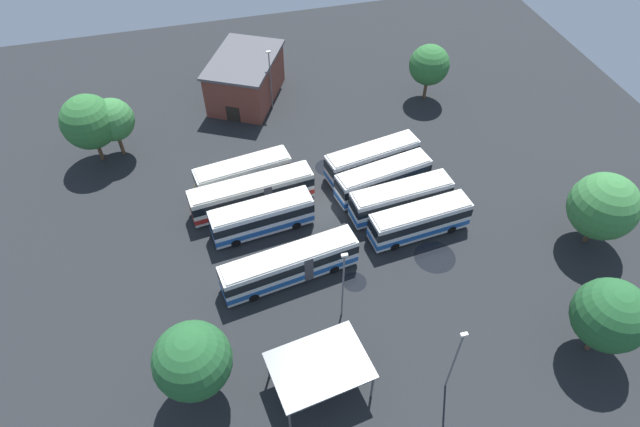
# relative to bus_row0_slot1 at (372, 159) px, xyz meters

# --- Properties ---
(ground_plane) EXTENTS (91.80, 91.80, 0.00)m
(ground_plane) POSITION_rel_bus_row0_slot1_xyz_m (6.63, 4.49, -1.89)
(ground_plane) COLOR black
(bus_row0_slot1) EXTENTS (11.40, 4.65, 3.59)m
(bus_row0_slot1) POSITION_rel_bus_row0_slot1_xyz_m (0.00, 0.00, 0.00)
(bus_row0_slot1) COLOR silver
(bus_row0_slot1) RESTS_ON ground_plane
(bus_row0_slot2) EXTENTS (11.19, 4.58, 3.59)m
(bus_row0_slot2) POSITION_rel_bus_row0_slot1_xyz_m (-0.12, 3.39, -0.00)
(bus_row0_slot2) COLOR silver
(bus_row0_slot2) RESTS_ON ground_plane
(bus_row0_slot3) EXTENTS (11.24, 3.64, 3.59)m
(bus_row0_slot3) POSITION_rel_bus_row0_slot1_xyz_m (-0.91, 6.86, -0.00)
(bus_row0_slot3) COLOR silver
(bus_row0_slot3) RESTS_ON ground_plane
(bus_row0_slot4) EXTENTS (10.83, 3.67, 3.59)m
(bus_row0_slot4) POSITION_rel_bus_row0_slot1_xyz_m (-1.66, 10.32, -0.00)
(bus_row0_slot4) COLOR silver
(bus_row0_slot4) RESTS_ON ground_plane
(bus_row1_slot0) EXTENTS (10.95, 4.22, 3.59)m
(bus_row1_slot0) POSITION_rel_bus_row0_slot1_xyz_m (14.70, -1.19, -0.00)
(bus_row1_slot0) COLOR silver
(bus_row1_slot0) RESTS_ON ground_plane
(bus_row1_slot1) EXTENTS (13.61, 4.16, 3.59)m
(bus_row1_slot1) POSITION_rel_bus_row0_slot1_xyz_m (14.22, 1.99, 0.00)
(bus_row1_slot1) COLOR silver
(bus_row1_slot1) RESTS_ON ground_plane
(bus_row1_slot2) EXTENTS (10.85, 3.83, 3.59)m
(bus_row1_slot2) POSITION_rel_bus_row0_slot1_xyz_m (13.89, 5.69, -0.00)
(bus_row1_slot2) COLOR silver
(bus_row1_slot2) RESTS_ON ground_plane
(bus_row1_slot4) EXTENTS (13.64, 4.62, 3.59)m
(bus_row1_slot4) POSITION_rel_bus_row0_slot1_xyz_m (12.43, 12.51, 0.00)
(bus_row1_slot4) COLOR silver
(bus_row1_slot4) RESTS_ON ground_plane
(depot_building) EXTENTS (12.40, 13.94, 5.97)m
(depot_building) POSITION_rel_bus_row0_slot1_xyz_m (11.50, -18.52, 1.11)
(depot_building) COLOR brown
(depot_building) RESTS_ON ground_plane
(maintenance_shelter) EXTENTS (8.41, 6.59, 3.61)m
(maintenance_shelter) POSITION_rel_bus_row0_slot1_xyz_m (12.59, 24.15, 1.51)
(maintenance_shelter) COLOR slate
(maintenance_shelter) RESTS_ON ground_plane
(lamp_post_near_entrance) EXTENTS (0.56, 0.28, 8.71)m
(lamp_post_near_entrance) POSITION_rel_bus_row0_slot1_xyz_m (8.85, 17.89, 2.88)
(lamp_post_near_entrance) COLOR slate
(lamp_post_near_entrance) RESTS_ON ground_plane
(lamp_post_mid_lot) EXTENTS (0.56, 0.28, 8.30)m
(lamp_post_mid_lot) POSITION_rel_bus_row0_slot1_xyz_m (8.65, -15.38, 2.67)
(lamp_post_mid_lot) COLOR slate
(lamp_post_mid_lot) RESTS_ON ground_plane
(lamp_post_by_building) EXTENTS (0.56, 0.28, 8.15)m
(lamp_post_by_building) POSITION_rel_bus_row0_slot1_xyz_m (2.42, 26.76, 2.59)
(lamp_post_by_building) COLOR slate
(lamp_post_by_building) RESTS_ON ground_plane
(tree_east_edge) EXTENTS (6.09, 6.09, 8.41)m
(tree_east_edge) POSITION_rel_bus_row0_slot1_xyz_m (22.01, 22.26, 3.46)
(tree_east_edge) COLOR brown
(tree_east_edge) RESTS_ON ground_plane
(tree_north_edge) EXTENTS (6.27, 6.27, 8.63)m
(tree_north_edge) POSITION_rel_bus_row0_slot1_xyz_m (30.40, -10.32, 3.59)
(tree_north_edge) COLOR brown
(tree_north_edge) RESTS_ON ground_plane
(tree_west_edge) EXTENTS (4.95, 4.95, 7.52)m
(tree_west_edge) POSITION_rel_bus_row0_slot1_xyz_m (27.95, -10.71, 3.14)
(tree_west_edge) COLOR brown
(tree_west_edge) RESTS_ON ground_plane
(tree_northeast) EXTENTS (5.23, 5.23, 7.69)m
(tree_northeast) POSITION_rel_bus_row0_slot1_xyz_m (-11.68, -12.30, 3.16)
(tree_northeast) COLOR brown
(tree_northeast) RESTS_ON ground_plane
(tree_south_edge) EXTENTS (6.67, 6.67, 8.46)m
(tree_south_edge) POSITION_rel_bus_row0_slot1_xyz_m (-18.02, 15.79, 3.22)
(tree_south_edge) COLOR brown
(tree_south_edge) RESTS_ON ground_plane
(tree_northwest) EXTENTS (6.13, 6.13, 8.29)m
(tree_northwest) POSITION_rel_bus_row0_slot1_xyz_m (-11.02, 26.74, 3.32)
(tree_northwest) COLOR brown
(tree_northwest) RESTS_ON ground_plane
(puddle_near_shelter) EXTENTS (2.35, 2.35, 0.01)m
(puddle_near_shelter) POSITION_rel_bus_row0_slot1_xyz_m (6.61, 14.73, -1.89)
(puddle_near_shelter) COLOR black
(puddle_near_shelter) RESTS_ON ground_plane
(puddle_centre_drain) EXTENTS (4.20, 4.20, 0.01)m
(puddle_centre_drain) POSITION_rel_bus_row0_slot1_xyz_m (-2.14, 13.83, -1.89)
(puddle_centre_drain) COLOR black
(puddle_centre_drain) RESTS_ON ground_plane
(puddle_front_lane) EXTENTS (2.89, 2.89, 0.01)m
(puddle_front_lane) POSITION_rel_bus_row0_slot1_xyz_m (14.68, 10.58, -1.89)
(puddle_front_lane) COLOR black
(puddle_front_lane) RESTS_ON ground_plane
(puddle_between_rows) EXTENTS (2.24, 2.24, 0.01)m
(puddle_between_rows) POSITION_rel_bus_row0_slot1_xyz_m (6.95, 9.05, -1.89)
(puddle_between_rows) COLOR black
(puddle_between_rows) RESTS_ON ground_plane
(puddle_back_corner) EXTENTS (3.03, 3.03, 0.01)m
(puddle_back_corner) POSITION_rel_bus_row0_slot1_xyz_m (4.70, -1.97, -1.89)
(puddle_back_corner) COLOR black
(puddle_back_corner) RESTS_ON ground_plane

